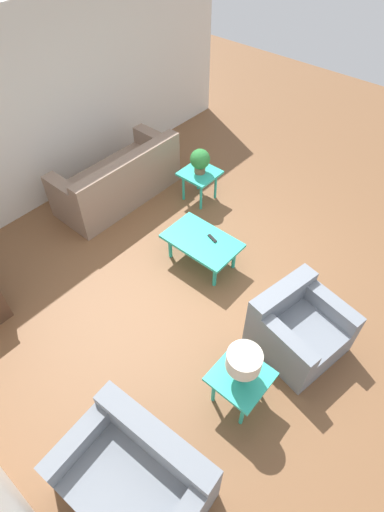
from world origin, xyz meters
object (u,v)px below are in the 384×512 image
side_table_plant (200,176)px  loveseat (136,478)px  potted_plant (200,160)px  armchair (297,328)px  coffee_table (202,242)px  sofa (119,181)px  table_lamp (244,362)px  side_table_lamp (240,379)px

side_table_plant → loveseat: bearing=122.5°
side_table_plant → potted_plant: (-0.00, 0.00, 0.29)m
potted_plant → armchair: bearing=152.6°
potted_plant → side_table_plant: bearing=0.0°
coffee_table → potted_plant: potted_plant is taller
armchair → coffee_table: 1.62m
armchair → side_table_plant: 2.80m
loveseat → coffee_table: 2.79m
sofa → armchair: bearing=82.1°
armchair → table_lamp: table_lamp is taller
side_table_lamp → armchair: bearing=-95.6°
armchair → coffee_table: size_ratio=1.05×
coffee_table → potted_plant: size_ratio=2.56×
sofa → side_table_lamp: bearing=66.8°
coffee_table → side_table_lamp: side_table_lamp is taller
side_table_lamp → coffee_table: bearing=-39.2°
loveseat → side_table_plant: (2.22, -3.48, 0.14)m
sofa → potted_plant: 1.29m
coffee_table → loveseat: bearing=118.3°
sofa → side_table_lamp: (-3.34, 1.45, 0.10)m
coffee_table → side_table_plant: (0.89, -1.02, 0.06)m
armchair → coffee_table: armchair is taller
side_table_lamp → table_lamp: size_ratio=1.33×
armchair → loveseat: (0.27, 2.19, -0.01)m
sofa → side_table_lamp: size_ratio=3.73×
side_table_lamp → potted_plant: size_ratio=1.39×
table_lamp → potted_plant: bearing=-43.1°
potted_plant → sofa: bearing=39.9°
loveseat → potted_plant: size_ratio=3.35×
sofa → coffee_table: bearing=83.3°
potted_plant → table_lamp: bearing=136.9°
potted_plant → side_table_lamp: bearing=136.9°
side_table_plant → table_lamp: 3.30m
sofa → armchair: sofa is taller
sofa → coffee_table: (-1.84, 0.23, 0.04)m
side_table_plant → side_table_lamp: same height
side_table_plant → table_lamp: size_ratio=1.33×
armchair → side_table_lamp: size_ratio=1.93×
loveseat → table_lamp: bearing=78.2°
armchair → side_table_lamp: (0.09, 0.95, 0.13)m
coffee_table → sofa: bearing=-7.0°
sofa → side_table_plant: 1.24m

